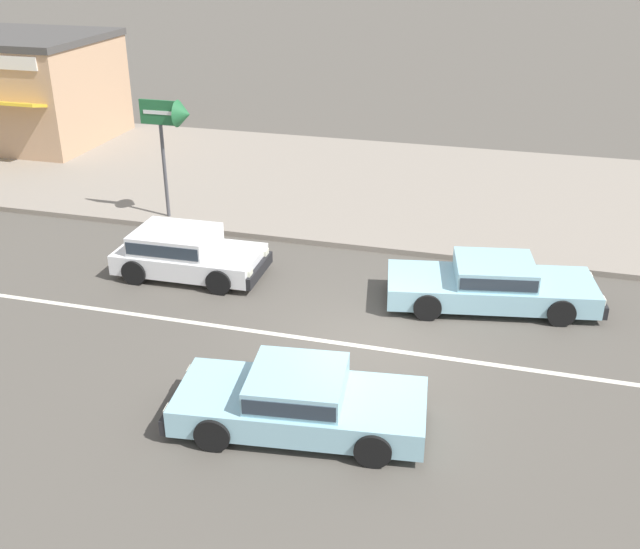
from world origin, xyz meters
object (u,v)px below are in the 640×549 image
Objects in this scene: sedan_pale_blue_2 at (492,283)px; shopfront_corner_warung at (27,88)px; arrow_signboard at (177,120)px; sedan_pale_blue_3 at (298,400)px; hatchback_white_5 at (185,251)px.

sedan_pale_blue_2 is 19.97m from shopfront_corner_warung.
arrow_signboard is 0.56× the size of shopfront_corner_warung.
arrow_signboard is 11.08m from shopfront_corner_warung.
sedan_pale_blue_2 is 6.07m from sedan_pale_blue_3.
sedan_pale_blue_2 and sedan_pale_blue_3 have the same top height.
arrow_signboard is (-1.43, 3.06, 2.36)m from hatchback_white_5.
hatchback_white_5 is (-7.22, -0.31, 0.05)m from sedan_pale_blue_2.
arrow_signboard reaches higher than sedan_pale_blue_2.
sedan_pale_blue_3 is at bearing -49.08° from hatchback_white_5.
shopfront_corner_warung reaches higher than hatchback_white_5.
shopfront_corner_warung is (-9.13, 6.22, -0.86)m from arrow_signboard.
hatchback_white_5 reaches higher than sedan_pale_blue_3.
shopfront_corner_warung is (-10.56, 9.28, 1.51)m from hatchback_white_5.
sedan_pale_blue_2 is 1.09× the size of sedan_pale_blue_3.
sedan_pale_blue_2 is at bearing 2.44° from hatchback_white_5.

